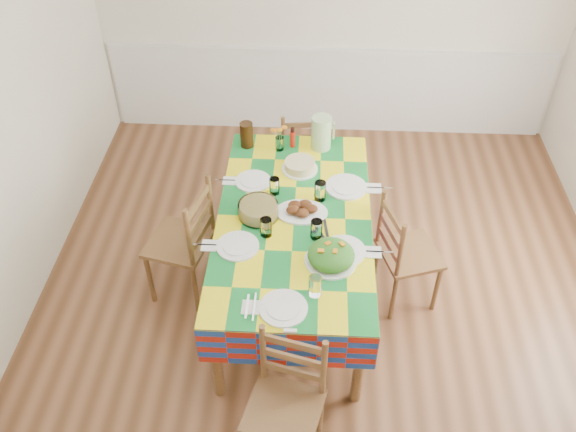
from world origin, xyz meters
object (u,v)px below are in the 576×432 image
object	(u,v)px
meat_platter	(301,210)
green_pitcher	(321,133)
chair_right	(404,254)
tea_pitcher	(247,135)
chair_left	(185,243)
dining_table	(294,226)
chair_near	(286,404)
chair_far	(301,151)

from	to	relation	value
meat_platter	green_pitcher	xyz separation A→B (m)	(0.13, 0.81, 0.11)
meat_platter	chair_right	size ratio (longest dim) A/B	0.39
tea_pitcher	chair_left	size ratio (longest dim) A/B	0.20
dining_table	chair_near	xyz separation A→B (m)	(0.01, -1.28, -0.23)
dining_table	chair_far	size ratio (longest dim) A/B	2.31
meat_platter	chair_near	xyz separation A→B (m)	(-0.04, -1.33, -0.34)
chair_near	chair_far	size ratio (longest dim) A/B	1.09
meat_platter	chair_near	world-z (taller)	chair_near
meat_platter	chair_right	xyz separation A→B (m)	(0.76, -0.06, -0.35)
meat_platter	chair_far	distance (m)	1.29
chair_far	chair_left	bearing A→B (deg)	50.70
green_pitcher	chair_right	world-z (taller)	green_pitcher
meat_platter	dining_table	bearing A→B (deg)	-136.64
dining_table	chair_near	bearing A→B (deg)	-89.50
chair_far	tea_pitcher	bearing A→B (deg)	38.51
dining_table	green_pitcher	distance (m)	0.91
dining_table	meat_platter	distance (m)	0.14
dining_table	meat_platter	size ratio (longest dim) A/B	5.45
chair_left	chair_right	distance (m)	1.62
green_pitcher	tea_pitcher	size ratio (longest dim) A/B	1.31
green_pitcher	tea_pitcher	bearing A→B (deg)	-178.94
chair_far	green_pitcher	bearing A→B (deg)	104.97
dining_table	chair_right	world-z (taller)	chair_right
chair_near	chair_right	world-z (taller)	chair_near
chair_near	chair_far	xyz separation A→B (m)	(-0.01, 2.56, -0.04)
chair_near	chair_left	size ratio (longest dim) A/B	0.93
meat_platter	green_pitcher	world-z (taller)	green_pitcher
meat_platter	chair_right	bearing A→B (deg)	-4.55
green_pitcher	chair_far	bearing A→B (deg)	112.13
dining_table	tea_pitcher	distance (m)	0.97
dining_table	green_pitcher	bearing A→B (deg)	78.36
tea_pitcher	chair_right	xyz separation A→B (m)	(1.23, -0.86, -0.42)
chair_near	chair_far	bearing A→B (deg)	104.59
meat_platter	tea_pitcher	xyz separation A→B (m)	(-0.47, 0.80, 0.08)
tea_pitcher	meat_platter	bearing A→B (deg)	-59.70
meat_platter	chair_left	xyz separation A→B (m)	(-0.86, -0.06, -0.31)
green_pitcher	tea_pitcher	world-z (taller)	green_pitcher
green_pitcher	chair_left	distance (m)	1.38
dining_table	chair_far	distance (m)	1.31
meat_platter	tea_pitcher	distance (m)	0.93
chair_far	chair_left	xyz separation A→B (m)	(-0.81, -1.29, 0.07)
dining_table	chair_near	size ratio (longest dim) A/B	2.11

